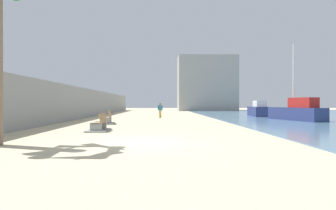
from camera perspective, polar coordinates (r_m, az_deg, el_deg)
ground_plane at (r=28.72m, az=-2.96°, el=-2.69°), size 120.00×120.00×0.00m
seawall at (r=29.83m, az=-17.52°, el=0.38°), size 0.80×64.00×3.10m
bench_near at (r=15.56m, az=-14.24°, el=-4.42°), size 1.16×2.13×0.98m
bench_far at (r=20.62m, az=-12.64°, el=-3.25°), size 1.36×2.22×0.98m
person_walking at (r=28.32m, az=-1.66°, el=-0.91°), size 0.51×0.27×1.57m
boat_far_left at (r=26.35m, az=25.43°, el=-1.24°), size 2.98×5.74×6.76m
boat_outer at (r=33.37m, az=18.41°, el=-1.02°), size 2.10×4.87×1.80m
harbor_building at (r=57.62m, az=8.11°, el=4.44°), size 12.00×6.00×11.28m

